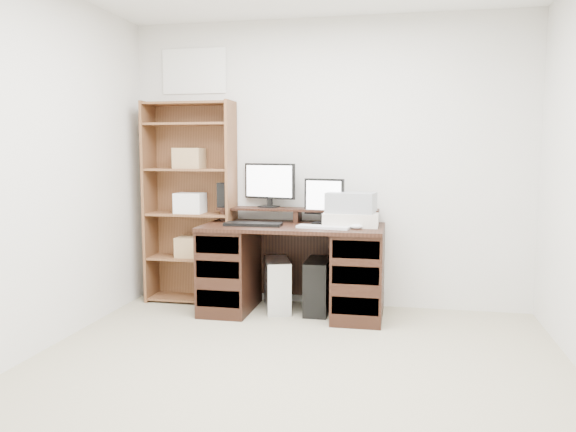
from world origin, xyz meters
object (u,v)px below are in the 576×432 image
(tower_silver, at_px, (277,285))
(tower_black, at_px, (318,286))
(monitor_small, at_px, (324,199))
(desk, at_px, (293,268))
(bookshelf, at_px, (191,201))
(printer, at_px, (351,219))
(monitor_wide, at_px, (270,183))

(tower_silver, relative_size, tower_black, 0.98)
(monitor_small, distance_m, tower_black, 0.74)
(desk, distance_m, bookshelf, 1.13)
(desk, xyz_separation_m, printer, (0.48, 0.04, 0.42))
(tower_silver, height_order, tower_black, tower_black)
(printer, relative_size, tower_silver, 1.00)
(monitor_small, bearing_deg, monitor_wide, -178.94)
(desk, bearing_deg, monitor_wide, 135.94)
(monitor_small, height_order, bookshelf, bookshelf)
(monitor_wide, height_order, monitor_small, monitor_wide)
(tower_silver, distance_m, bookshelf, 1.09)
(desk, xyz_separation_m, tower_black, (0.20, 0.07, -0.16))
(desk, relative_size, tower_silver, 3.40)
(monitor_wide, relative_size, tower_silver, 1.08)
(printer, relative_size, tower_black, 0.98)
(monitor_wide, relative_size, tower_black, 1.06)
(monitor_wide, bearing_deg, tower_silver, -44.08)
(desk, bearing_deg, tower_black, 18.52)
(desk, xyz_separation_m, monitor_wide, (-0.26, 0.25, 0.70))
(tower_silver, bearing_deg, printer, -19.19)
(tower_silver, xyz_separation_m, tower_black, (0.35, 0.01, 0.00))
(tower_silver, bearing_deg, bookshelf, 152.10)
(desk, height_order, tower_black, desk)
(monitor_wide, height_order, printer, monitor_wide)
(printer, bearing_deg, bookshelf, 172.32)
(monitor_wide, distance_m, tower_black, 0.99)
(monitor_small, bearing_deg, desk, -136.70)
(desk, distance_m, monitor_wide, 0.78)
(printer, bearing_deg, monitor_small, 157.59)
(monitor_small, distance_m, tower_silver, 0.84)
(desk, xyz_separation_m, monitor_small, (0.24, 0.14, 0.57))
(tower_black, bearing_deg, printer, -5.70)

